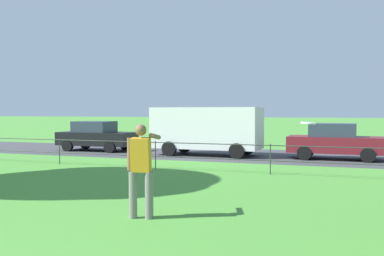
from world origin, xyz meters
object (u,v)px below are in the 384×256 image
Objects in this scene: frisbee at (308,123)px; car_maroon_far_right at (335,141)px; person_thrower at (141,167)px; panel_van_center at (207,128)px; car_black_left at (96,136)px.

frisbee is 11.27m from car_maroon_far_right.
frisbee reaches higher than car_maroon_far_right.
car_maroon_far_right is at bearing 74.70° from person_thrower.
person_thrower is at bearing -78.33° from panel_van_center.
panel_van_center reaches higher than frisbee.
panel_van_center reaches higher than person_thrower.
car_black_left is (-11.60, 11.28, -1.06)m from frisbee.
frisbee is at bearing -91.21° from car_maroon_far_right.
panel_van_center is (-5.45, 11.00, -0.57)m from frisbee.
frisbee is 0.06× the size of panel_van_center.
car_black_left is at bearing 135.80° from frisbee.
person_thrower is 11.97m from panel_van_center.
car_maroon_far_right is (0.24, 11.22, -1.06)m from frisbee.
car_black_left is at bearing 125.54° from person_thrower.
car_maroon_far_right is at bearing 2.19° from panel_van_center.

